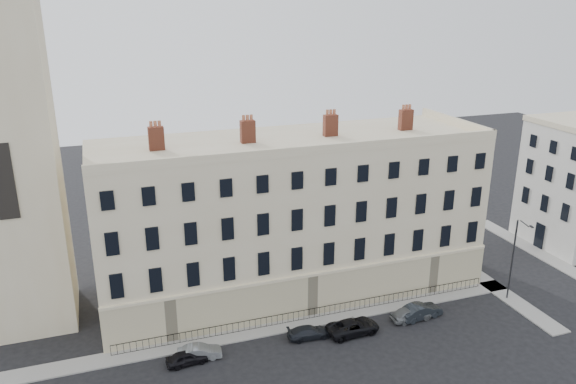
# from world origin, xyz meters

# --- Properties ---
(ground) EXTENTS (160.00, 160.00, 0.00)m
(ground) POSITION_xyz_m (0.00, 0.00, 0.00)
(ground) COLOR black
(ground) RESTS_ON ground
(terrace) EXTENTS (36.22, 12.22, 17.00)m
(terrace) POSITION_xyz_m (-5.97, 11.97, 7.50)
(terrace) COLOR beige
(terrace) RESTS_ON ground
(pavement_terrace) EXTENTS (48.00, 2.00, 0.12)m
(pavement_terrace) POSITION_xyz_m (-10.00, 5.00, 0.06)
(pavement_terrace) COLOR gray
(pavement_terrace) RESTS_ON ground
(pavement_east_return) EXTENTS (2.00, 24.00, 0.12)m
(pavement_east_return) POSITION_xyz_m (13.00, 8.00, 0.06)
(pavement_east_return) COLOR gray
(pavement_east_return) RESTS_ON ground
(pavement_adjacent) EXTENTS (2.00, 20.00, 0.12)m
(pavement_adjacent) POSITION_xyz_m (23.00, 10.00, 0.06)
(pavement_adjacent) COLOR gray
(pavement_adjacent) RESTS_ON ground
(railings) EXTENTS (35.00, 0.04, 0.96)m
(railings) POSITION_xyz_m (-6.00, 5.40, 0.55)
(railings) COLOR black
(railings) RESTS_ON ground
(car_a) EXTENTS (3.35, 1.55, 1.11)m
(car_a) POSITION_xyz_m (-17.89, 2.50, 0.56)
(car_a) COLOR black
(car_a) RESTS_ON ground
(car_b) EXTENTS (3.63, 1.67, 1.15)m
(car_b) POSITION_xyz_m (-16.83, 2.88, 0.58)
(car_b) COLOR slate
(car_b) RESTS_ON ground
(car_c) EXTENTS (3.74, 1.71, 1.06)m
(car_c) POSITION_xyz_m (-7.59, 2.71, 0.53)
(car_c) COLOR black
(car_c) RESTS_ON ground
(car_d) EXTENTS (4.68, 2.32, 1.28)m
(car_d) POSITION_xyz_m (-3.76, 2.09, 0.64)
(car_d) COLOR black
(car_d) RESTS_ON ground
(car_e) EXTENTS (3.79, 1.60, 1.28)m
(car_e) POSITION_xyz_m (2.03, 2.35, 0.64)
(car_e) COLOR slate
(car_e) RESTS_ON ground
(car_f) EXTENTS (4.24, 1.89, 1.35)m
(car_f) POSITION_xyz_m (3.01, 2.38, 0.68)
(car_f) COLOR black
(car_f) RESTS_ON ground
(streetlamp) EXTENTS (0.58, 1.72, 8.08)m
(streetlamp) POSITION_xyz_m (12.75, 2.50, 4.48)
(streetlamp) COLOR #2C2D31
(streetlamp) RESTS_ON ground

